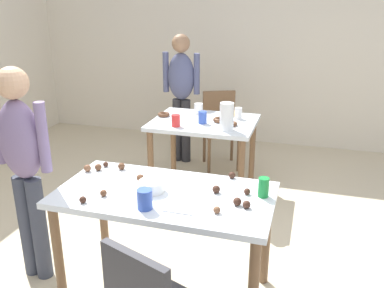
# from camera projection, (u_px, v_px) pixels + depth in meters

# --- Properties ---
(ground_plane) EXTENTS (6.40, 6.40, 0.00)m
(ground_plane) POSITION_uv_depth(u_px,v_px,m) (192.00, 280.00, 2.93)
(ground_plane) COLOR beige
(wall_back) EXTENTS (6.40, 0.10, 2.60)m
(wall_back) POSITION_uv_depth(u_px,v_px,m) (261.00, 46.00, 5.39)
(wall_back) COLOR beige
(wall_back) RESTS_ON ground_plane
(dining_table_near) EXTENTS (1.35, 0.71, 0.75)m
(dining_table_near) POSITION_uv_depth(u_px,v_px,m) (165.00, 206.00, 2.61)
(dining_table_near) COLOR silver
(dining_table_near) RESTS_ON ground_plane
(dining_table_far) EXTENTS (1.01, 0.79, 0.75)m
(dining_table_far) POSITION_uv_depth(u_px,v_px,m) (204.00, 131.00, 4.11)
(dining_table_far) COLOR silver
(dining_table_far) RESTS_ON ground_plane
(chair_far_table) EXTENTS (0.53, 0.53, 0.87)m
(chair_far_table) POSITION_uv_depth(u_px,v_px,m) (220.00, 124.00, 4.83)
(chair_far_table) COLOR brown
(chair_far_table) RESTS_ON ground_plane
(person_girl_near) EXTENTS (0.45, 0.23, 1.50)m
(person_girl_near) POSITION_uv_depth(u_px,v_px,m) (23.00, 158.00, 2.71)
(person_girl_near) COLOR #383D4C
(person_girl_near) RESTS_ON ground_plane
(person_adult_far) EXTENTS (0.45, 0.22, 1.51)m
(person_adult_far) POSITION_uv_depth(u_px,v_px,m) (181.00, 88.00, 4.80)
(person_adult_far) COLOR #28282D
(person_adult_far) RESTS_ON ground_plane
(mixing_bowl) EXTENTS (0.16, 0.16, 0.07)m
(mixing_bowl) POSITION_uv_depth(u_px,v_px,m) (152.00, 186.00, 2.57)
(mixing_bowl) COLOR white
(mixing_bowl) RESTS_ON dining_table_near
(soda_can) EXTENTS (0.07, 0.07, 0.12)m
(soda_can) POSITION_uv_depth(u_px,v_px,m) (264.00, 187.00, 2.50)
(soda_can) COLOR #198438
(soda_can) RESTS_ON dining_table_near
(fork_near) EXTENTS (0.17, 0.02, 0.01)m
(fork_near) POSITION_uv_depth(u_px,v_px,m) (177.00, 212.00, 2.32)
(fork_near) COLOR silver
(fork_near) RESTS_ON dining_table_near
(cup_near_0) EXTENTS (0.09, 0.09, 0.12)m
(cup_near_0) POSITION_uv_depth(u_px,v_px,m) (145.00, 199.00, 2.35)
(cup_near_0) COLOR #3351B2
(cup_near_0) RESTS_ON dining_table_near
(cake_ball_0) EXTENTS (0.05, 0.05, 0.05)m
(cake_ball_0) POSITION_uv_depth(u_px,v_px,m) (232.00, 175.00, 2.76)
(cake_ball_0) COLOR #3D2319
(cake_ball_0) RESTS_ON dining_table_near
(cake_ball_1) EXTENTS (0.04, 0.04, 0.04)m
(cake_ball_1) POSITION_uv_depth(u_px,v_px,m) (247.00, 191.00, 2.53)
(cake_ball_1) COLOR #3D2319
(cake_ball_1) RESTS_ON dining_table_near
(cake_ball_2) EXTENTS (0.04, 0.04, 0.04)m
(cake_ball_2) POSITION_uv_depth(u_px,v_px,m) (83.00, 200.00, 2.43)
(cake_ball_2) COLOR #3D2319
(cake_ball_2) RESTS_ON dining_table_near
(cake_ball_3) EXTENTS (0.04, 0.04, 0.04)m
(cake_ball_3) POSITION_uv_depth(u_px,v_px,m) (217.00, 210.00, 2.31)
(cake_ball_3) COLOR brown
(cake_ball_3) RESTS_ON dining_table_near
(cake_ball_4) EXTENTS (0.05, 0.05, 0.05)m
(cake_ball_4) POSITION_uv_depth(u_px,v_px,m) (237.00, 202.00, 2.40)
(cake_ball_4) COLOR #3D2319
(cake_ball_4) RESTS_ON dining_table_near
(cake_ball_5) EXTENTS (0.05, 0.05, 0.05)m
(cake_ball_5) POSITION_uv_depth(u_px,v_px,m) (216.00, 189.00, 2.55)
(cake_ball_5) COLOR #3D2319
(cake_ball_5) RESTS_ON dining_table_near
(cake_ball_6) EXTENTS (0.05, 0.05, 0.05)m
(cake_ball_6) POSITION_uv_depth(u_px,v_px,m) (98.00, 167.00, 2.89)
(cake_ball_6) COLOR brown
(cake_ball_6) RESTS_ON dining_table_near
(cake_ball_7) EXTENTS (0.04, 0.04, 0.04)m
(cake_ball_7) POSITION_uv_depth(u_px,v_px,m) (106.00, 164.00, 2.95)
(cake_ball_7) COLOR #3D2319
(cake_ball_7) RESTS_ON dining_table_near
(cake_ball_8) EXTENTS (0.05, 0.05, 0.05)m
(cake_ball_8) POSITION_uv_depth(u_px,v_px,m) (247.00, 205.00, 2.37)
(cake_ball_8) COLOR #3D2319
(cake_ball_8) RESTS_ON dining_table_near
(cake_ball_9) EXTENTS (0.05, 0.05, 0.05)m
(cake_ball_9) POSITION_uv_depth(u_px,v_px,m) (121.00, 166.00, 2.90)
(cake_ball_9) COLOR brown
(cake_ball_9) RESTS_ON dining_table_near
(cake_ball_10) EXTENTS (0.05, 0.05, 0.05)m
(cake_ball_10) POSITION_uv_depth(u_px,v_px,m) (140.00, 178.00, 2.71)
(cake_ball_10) COLOR brown
(cake_ball_10) RESTS_ON dining_table_near
(cake_ball_11) EXTENTS (0.05, 0.05, 0.05)m
(cake_ball_11) POSITION_uv_depth(u_px,v_px,m) (87.00, 168.00, 2.87)
(cake_ball_11) COLOR brown
(cake_ball_11) RESTS_ON dining_table_near
(cake_ball_12) EXTENTS (0.04, 0.04, 0.04)m
(cake_ball_12) POSITION_uv_depth(u_px,v_px,m) (103.00, 193.00, 2.51)
(cake_ball_12) COLOR brown
(cake_ball_12) RESTS_ON dining_table_near
(pitcher_far) EXTENTS (0.13, 0.13, 0.25)m
(pitcher_far) POSITION_uv_depth(u_px,v_px,m) (227.00, 117.00, 3.74)
(pitcher_far) COLOR white
(pitcher_far) RESTS_ON dining_table_far
(cup_far_0) EXTENTS (0.08, 0.08, 0.12)m
(cup_far_0) POSITION_uv_depth(u_px,v_px,m) (202.00, 117.00, 3.96)
(cup_far_0) COLOR #3351B2
(cup_far_0) RESTS_ON dining_table_far
(cup_far_1) EXTENTS (0.09, 0.09, 0.11)m
(cup_far_1) POSITION_uv_depth(u_px,v_px,m) (199.00, 109.00, 4.29)
(cup_far_1) COLOR white
(cup_far_1) RESTS_ON dining_table_far
(cup_far_2) EXTENTS (0.07, 0.07, 0.11)m
(cup_far_2) POSITION_uv_depth(u_px,v_px,m) (238.00, 113.00, 4.12)
(cup_far_2) COLOR white
(cup_far_2) RESTS_ON dining_table_far
(cup_far_3) EXTENTS (0.08, 0.08, 0.11)m
(cup_far_3) POSITION_uv_depth(u_px,v_px,m) (176.00, 121.00, 3.87)
(cup_far_3) COLOR red
(cup_far_3) RESTS_ON dining_table_far
(donut_far_0) EXTENTS (0.13, 0.13, 0.04)m
(donut_far_0) POSITION_uv_depth(u_px,v_px,m) (234.00, 114.00, 4.23)
(donut_far_0) COLOR gold
(donut_far_0) RESTS_ON dining_table_far
(donut_far_1) EXTENTS (0.12, 0.12, 0.04)m
(donut_far_1) POSITION_uv_depth(u_px,v_px,m) (231.00, 124.00, 3.90)
(donut_far_1) COLOR brown
(donut_far_1) RESTS_ON dining_table_far
(donut_far_2) EXTENTS (0.12, 0.12, 0.04)m
(donut_far_2) POSITION_uv_depth(u_px,v_px,m) (164.00, 114.00, 4.21)
(donut_far_2) COLOR brown
(donut_far_2) RESTS_ON dining_table_far
(donut_far_3) EXTENTS (0.14, 0.14, 0.04)m
(donut_far_3) POSITION_uv_depth(u_px,v_px,m) (220.00, 120.00, 4.02)
(donut_far_3) COLOR brown
(donut_far_3) RESTS_ON dining_table_far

